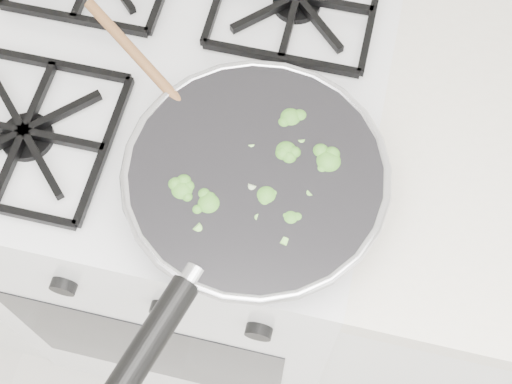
# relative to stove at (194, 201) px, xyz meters

# --- Properties ---
(stove) EXTENTS (0.60, 0.60, 0.92)m
(stove) POSITION_rel_stove_xyz_m (0.00, 0.00, 0.00)
(stove) COLOR white
(stove) RESTS_ON ground
(skillet) EXTENTS (0.42, 0.51, 0.10)m
(skillet) POSITION_rel_stove_xyz_m (0.16, -0.17, 0.50)
(skillet) COLOR black
(skillet) RESTS_ON stove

